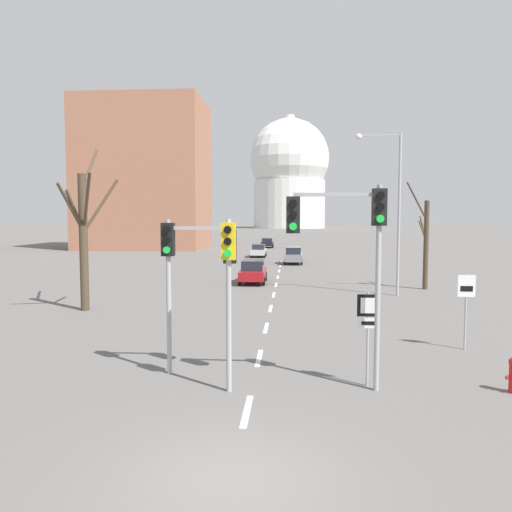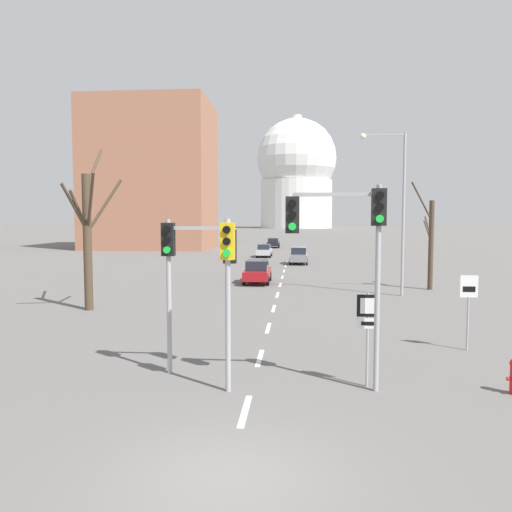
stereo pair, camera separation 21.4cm
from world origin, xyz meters
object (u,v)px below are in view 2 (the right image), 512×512
traffic_signal_near_right (349,235)px  sedan_near_left (264,250)px  traffic_signal_near_left (190,258)px  sedan_near_right (257,271)px  route_sign_post (368,323)px  traffic_signal_centre_tall (228,271)px  sedan_far_left (299,256)px  street_lamp_right (396,197)px  sedan_mid_centre (273,243)px  speed_limit_sign (469,299)px

traffic_signal_near_right → sedan_near_left: (-5.34, 45.44, -3.37)m
traffic_signal_near_left → traffic_signal_near_right: bearing=-13.2°
sedan_near_left → sedan_near_right: sedan_near_right is taller
route_sign_post → sedan_near_left: (-5.92, 45.11, -0.99)m
traffic_signal_centre_tall → sedan_far_left: size_ratio=1.11×
route_sign_post → street_lamp_right: bearing=77.0°
street_lamp_right → sedan_near_left: (-9.66, 28.84, -5.00)m
traffic_signal_centre_tall → sedan_mid_centre: traffic_signal_centre_tall is taller
sedan_mid_centre → traffic_signal_near_right: bearing=-85.3°
traffic_signal_near_left → street_lamp_right: street_lamp_right is taller
speed_limit_sign → sedan_mid_centre: size_ratio=0.65×
traffic_signal_near_right → sedan_near_right: size_ratio=1.28×
traffic_signal_centre_tall → route_sign_post: traffic_signal_centre_tall is taller
sedan_near_left → sedan_near_right: bearing=-87.2°
sedan_mid_centre → sedan_far_left: bearing=-81.8°
traffic_signal_centre_tall → traffic_signal_near_left: bearing=132.7°
sedan_far_left → street_lamp_right: bearing=-74.4°
sedan_near_right → speed_limit_sign: bearing=-63.2°
route_sign_post → sedan_far_left: 36.46m
traffic_signal_centre_tall → sedan_mid_centre: (-2.10, 64.48, -2.43)m
traffic_signal_near_left → sedan_mid_centre: traffic_signal_near_left is taller
speed_limit_sign → street_lamp_right: bearing=91.0°
traffic_signal_centre_tall → sedan_near_right: 22.20m
speed_limit_sign → sedan_mid_centre: speed_limit_sign is taller
traffic_signal_centre_tall → sedan_near_left: traffic_signal_centre_tall is taller
traffic_signal_near_right → traffic_signal_centre_tall: (-3.13, -0.36, -0.95)m
traffic_signal_near_left → sedan_mid_centre: (-0.81, 63.08, -2.67)m
speed_limit_sign → sedan_near_left: bearing=103.5°
traffic_signal_near_left → street_lamp_right: size_ratio=0.48×
traffic_signal_near_right → route_sign_post: traffic_signal_near_right is taller
traffic_signal_near_right → traffic_signal_near_left: traffic_signal_near_right is taller
sedan_near_left → sedan_near_right: 23.78m
traffic_signal_near_right → sedan_mid_centre: bearing=94.7°
traffic_signal_near_left → speed_limit_sign: bearing=20.6°
street_lamp_right → traffic_signal_near_right: bearing=-104.6°
sedan_far_left → speed_limit_sign: bearing=-79.8°
speed_limit_sign → sedan_far_left: bearing=100.2°
route_sign_post → sedan_near_right: bearing=102.6°
speed_limit_sign → sedan_mid_centre: 60.51m
sedan_near_left → sedan_far_left: size_ratio=1.06×
sedan_near_left → sedan_near_right: size_ratio=1.03×
traffic_signal_near_left → sedan_near_right: (0.24, 20.64, -2.61)m
sedan_near_right → sedan_near_left: bearing=92.8°
traffic_signal_near_left → traffic_signal_centre_tall: bearing=-47.3°
traffic_signal_centre_tall → traffic_signal_near_left: size_ratio=1.00×
speed_limit_sign → sedan_near_right: (-8.72, 17.27, -0.99)m
traffic_signal_near_right → traffic_signal_near_left: bearing=166.8°
sedan_near_left → route_sign_post: bearing=-82.5°
traffic_signal_centre_tall → sedan_near_left: size_ratio=1.04×
route_sign_post → sedan_mid_centre: 64.07m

